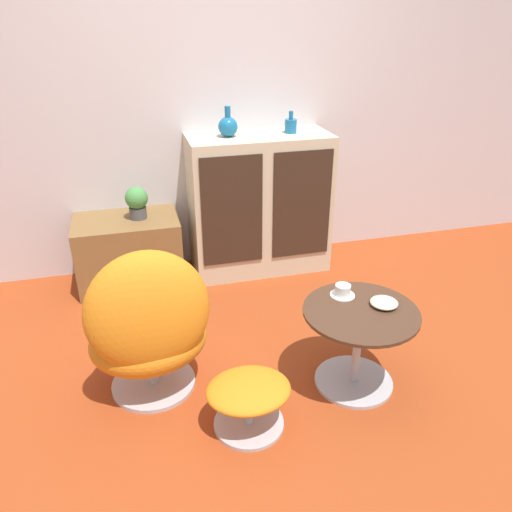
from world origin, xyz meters
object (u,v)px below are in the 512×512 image
Objects in this scene: potted_plant at (137,201)px; teacup at (343,291)px; ottoman at (249,396)px; vase_inner_left at (291,125)px; sideboard at (259,204)px; tv_console at (129,251)px; bowl at (384,303)px; coffee_table at (358,339)px; vase_leftmost at (228,126)px; egg_chair at (149,327)px.

potted_plant is 1.74× the size of teacup.
vase_inner_left is at bearing 65.86° from ottoman.
sideboard is at bearing -179.05° from vase_inner_left.
teacup reaches higher than tv_console.
coffee_table is at bearing -174.27° from bowl.
ottoman is 0.66m from coffee_table.
ottoman is 0.84m from bowl.
vase_leftmost is at bearing 108.49° from bowl.
ottoman is at bearing -114.14° from vase_inner_left.
tv_console is at bearing -179.66° from sideboard.
coffee_table is at bearing 13.54° from ottoman.
ottoman is at bearing -76.37° from potted_plant.
tv_console is 3.52× the size of vase_leftmost.
coffee_table is at bearing -93.86° from vase_inner_left.
egg_chair is (0.07, -1.26, 0.16)m from tv_console.
vase_inner_left is at bearing 0.95° from sideboard.
vase_inner_left is 1.22m from potted_plant.
tv_console is 1.49m from vase_inner_left.
bowl is (0.13, 0.01, 0.19)m from coffee_table.
sideboard is 0.64m from vase_leftmost.
sideboard reaches higher than potted_plant.
potted_plant is 1.87m from bowl.
egg_chair is 2.11× the size of ottoman.
teacup reaches higher than bowl.
vase_leftmost reaches higher than ottoman.
potted_plant reaches higher than teacup.
bowl is (0.27, -1.47, -0.04)m from sideboard.
sideboard reaches higher than egg_chair.
vase_leftmost is at bearing -180.00° from vase_inner_left.
tv_console is 1.23× the size of coffee_table.
potted_plant is 1.60× the size of bowl.
sideboard is 6.80× the size of vase_inner_left.
teacup is at bearing 27.55° from ottoman.
tv_console is 3.18× the size of potted_plant.
teacup is at bearing -85.63° from sideboard.
potted_plant is (-0.89, -0.01, 0.11)m from sideboard.
ottoman is 2.67× the size of vase_inner_left.
vase_leftmost reaches higher than tv_console.
vase_leftmost is (0.70, 1.27, 0.70)m from egg_chair.
vase_leftmost reaches higher than sideboard.
coffee_table is at bearing -76.42° from vase_leftmost.
coffee_table is 1.74m from vase_leftmost.
vase_inner_left reaches higher than bowl.
vase_inner_left reaches higher than teacup.
coffee_table is 1.83m from potted_plant.
potted_plant is at bearing -179.68° from sideboard.
vase_leftmost is at bearing 0.73° from tv_console.
sideboard reaches higher than teacup.
sideboard is at bearing -0.98° from vase_leftmost.
vase_inner_left is 1.46m from teacup.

